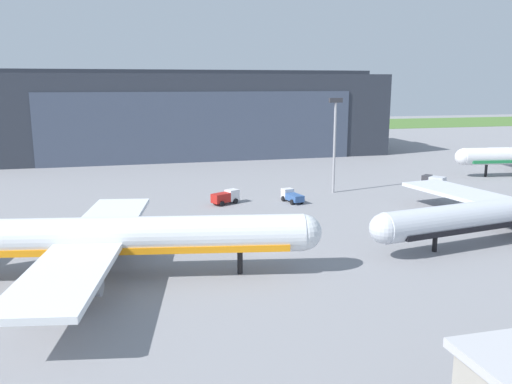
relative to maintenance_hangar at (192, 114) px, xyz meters
The scene contains 8 objects.
ground_plane 87.54m from the maintenance_hangar, 91.70° to the right, with size 440.00×440.00×0.00m, color gray.
grass_field_strip 85.65m from the maintenance_hangar, 91.74° to the left, with size 440.00×56.00×0.08m, color #4B7332.
maintenance_hangar is the anchor object (origin of this frame).
airliner_near_right 94.76m from the maintenance_hangar, 103.26° to the right, with size 43.53×36.83×12.67m.
baggage_tug 70.82m from the maintenance_hangar, 58.16° to the right, with size 4.09×4.49×2.21m.
stair_truck 64.03m from the maintenance_hangar, 92.92° to the right, with size 4.95×3.70×2.20m.
pushback_tractor 65.76m from the maintenance_hangar, 83.34° to the right, with size 2.91×5.01×2.00m.
apron_light_mast 61.55m from the maintenance_hangar, 73.85° to the right, with size 2.40×0.50×16.66m.
Camera 1 is at (-16.54, -57.63, 19.25)m, focal length 36.81 mm.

